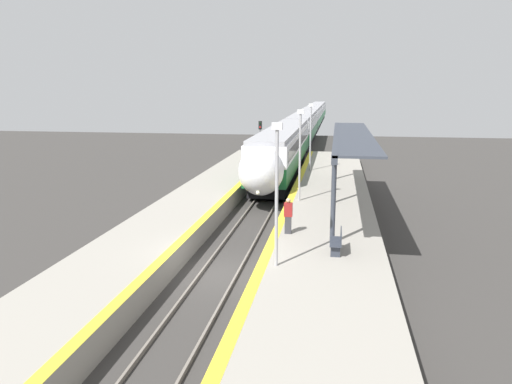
{
  "coord_description": "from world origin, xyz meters",
  "views": [
    {
      "loc": [
        4.4,
        -18.17,
        7.22
      ],
      "look_at": [
        0.59,
        5.27,
        2.26
      ],
      "focal_mm": 35.0,
      "sensor_mm": 36.0,
      "label": 1
    }
  ],
  "objects_px": {
    "train": "(308,122)",
    "lamppost_far": "(311,132)",
    "lamppost_mid": "(300,149)",
    "lamppost_near": "(277,185)",
    "person_waiting": "(288,215)",
    "platform_bench": "(338,241)",
    "railway_signal": "(260,141)"
  },
  "relations": [
    {
      "from": "railway_signal",
      "to": "platform_bench",
      "type": "bearing_deg",
      "value": -74.36
    },
    {
      "from": "platform_bench",
      "to": "lamppost_far",
      "type": "relative_size",
      "value": 0.28
    },
    {
      "from": "lamppost_far",
      "to": "platform_bench",
      "type": "bearing_deg",
      "value": -83.7
    },
    {
      "from": "train",
      "to": "person_waiting",
      "type": "relative_size",
      "value": 61.03
    },
    {
      "from": "railway_signal",
      "to": "lamppost_near",
      "type": "relative_size",
      "value": 0.87
    },
    {
      "from": "lamppost_mid",
      "to": "lamppost_far",
      "type": "bearing_deg",
      "value": 90.0
    },
    {
      "from": "lamppost_near",
      "to": "lamppost_mid",
      "type": "relative_size",
      "value": 1.0
    },
    {
      "from": "train",
      "to": "lamppost_near",
      "type": "distance_m",
      "value": 58.92
    },
    {
      "from": "platform_bench",
      "to": "lamppost_far",
      "type": "distance_m",
      "value": 19.91
    },
    {
      "from": "platform_bench",
      "to": "person_waiting",
      "type": "bearing_deg",
      "value": 133.12
    },
    {
      "from": "railway_signal",
      "to": "lamppost_far",
      "type": "bearing_deg",
      "value": -43.99
    },
    {
      "from": "lamppost_mid",
      "to": "lamppost_far",
      "type": "xyz_separation_m",
      "value": [
        0.0,
        10.72,
        0.0
      ]
    },
    {
      "from": "person_waiting",
      "to": "lamppost_mid",
      "type": "height_order",
      "value": "lamppost_mid"
    },
    {
      "from": "platform_bench",
      "to": "train",
      "type": "bearing_deg",
      "value": 94.57
    },
    {
      "from": "railway_signal",
      "to": "lamppost_near",
      "type": "xyz_separation_m",
      "value": [
        4.56,
        -25.83,
        1.21
      ]
    },
    {
      "from": "platform_bench",
      "to": "railway_signal",
      "type": "distance_m",
      "value": 24.99
    },
    {
      "from": "lamppost_far",
      "to": "lamppost_near",
      "type": "bearing_deg",
      "value": -90.0
    },
    {
      "from": "lamppost_far",
      "to": "train",
      "type": "bearing_deg",
      "value": 93.66
    },
    {
      "from": "railway_signal",
      "to": "lamppost_mid",
      "type": "xyz_separation_m",
      "value": [
        4.56,
        -15.12,
        1.21
      ]
    },
    {
      "from": "lamppost_near",
      "to": "train",
      "type": "bearing_deg",
      "value": 92.33
    },
    {
      "from": "train",
      "to": "person_waiting",
      "type": "xyz_separation_m",
      "value": [
        2.42,
        -54.76,
        -0.5
      ]
    },
    {
      "from": "person_waiting",
      "to": "railway_signal",
      "type": "xyz_separation_m",
      "value": [
        -4.58,
        21.75,
        0.91
      ]
    },
    {
      "from": "person_waiting",
      "to": "lamppost_far",
      "type": "distance_m",
      "value": 17.47
    },
    {
      "from": "lamppost_mid",
      "to": "railway_signal",
      "type": "bearing_deg",
      "value": 106.78
    },
    {
      "from": "platform_bench",
      "to": "lamppost_near",
      "type": "xyz_separation_m",
      "value": [
        -2.17,
        -1.8,
        2.47
      ]
    },
    {
      "from": "railway_signal",
      "to": "lamppost_mid",
      "type": "distance_m",
      "value": 15.84
    },
    {
      "from": "lamppost_mid",
      "to": "lamppost_far",
      "type": "distance_m",
      "value": 10.72
    },
    {
      "from": "platform_bench",
      "to": "lamppost_mid",
      "type": "distance_m",
      "value": 9.5
    },
    {
      "from": "railway_signal",
      "to": "lamppost_mid",
      "type": "bearing_deg",
      "value": -73.22
    },
    {
      "from": "train",
      "to": "lamppost_far",
      "type": "xyz_separation_m",
      "value": [
        2.39,
        -37.41,
        1.62
      ]
    },
    {
      "from": "railway_signal",
      "to": "lamppost_near",
      "type": "distance_m",
      "value": 26.26
    },
    {
      "from": "platform_bench",
      "to": "railway_signal",
      "type": "xyz_separation_m",
      "value": [
        -6.73,
        24.04,
        1.26
      ]
    }
  ]
}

